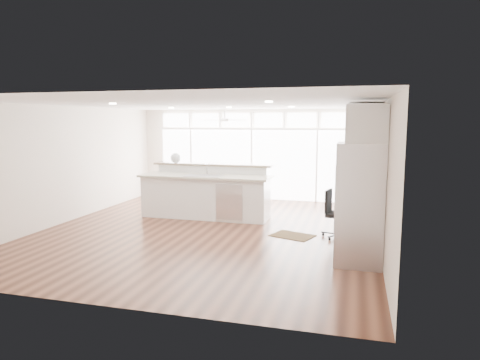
# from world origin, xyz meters

# --- Properties ---
(floor) EXTENTS (7.00, 8.00, 0.02)m
(floor) POSITION_xyz_m (0.00, 0.00, -0.01)
(floor) COLOR #3E1E13
(floor) RESTS_ON ground
(ceiling) EXTENTS (7.00, 8.00, 0.02)m
(ceiling) POSITION_xyz_m (0.00, 0.00, 2.70)
(ceiling) COLOR white
(ceiling) RESTS_ON wall_back
(wall_back) EXTENTS (7.00, 0.04, 2.70)m
(wall_back) POSITION_xyz_m (0.00, 4.00, 1.35)
(wall_back) COLOR silver
(wall_back) RESTS_ON floor
(wall_front) EXTENTS (7.00, 0.04, 2.70)m
(wall_front) POSITION_xyz_m (0.00, -4.00, 1.35)
(wall_front) COLOR silver
(wall_front) RESTS_ON floor
(wall_left) EXTENTS (0.04, 8.00, 2.70)m
(wall_left) POSITION_xyz_m (-3.50, 0.00, 1.35)
(wall_left) COLOR silver
(wall_left) RESTS_ON floor
(wall_right) EXTENTS (0.04, 8.00, 2.70)m
(wall_right) POSITION_xyz_m (3.50, 0.00, 1.35)
(wall_right) COLOR silver
(wall_right) RESTS_ON floor
(glass_wall) EXTENTS (5.80, 0.06, 2.08)m
(glass_wall) POSITION_xyz_m (0.00, 3.94, 1.05)
(glass_wall) COLOR white
(glass_wall) RESTS_ON wall_back
(transom_row) EXTENTS (5.90, 0.06, 0.40)m
(transom_row) POSITION_xyz_m (0.00, 3.94, 2.38)
(transom_row) COLOR white
(transom_row) RESTS_ON wall_back
(desk_window) EXTENTS (0.04, 0.85, 0.85)m
(desk_window) POSITION_xyz_m (3.46, 0.30, 1.55)
(desk_window) COLOR white
(desk_window) RESTS_ON wall_right
(ceiling_fan) EXTENTS (1.16, 1.16, 0.32)m
(ceiling_fan) POSITION_xyz_m (-0.50, 2.80, 2.48)
(ceiling_fan) COLOR white
(ceiling_fan) RESTS_ON ceiling
(recessed_lights) EXTENTS (3.40, 3.00, 0.02)m
(recessed_lights) POSITION_xyz_m (0.00, 0.20, 2.68)
(recessed_lights) COLOR white
(recessed_lights) RESTS_ON ceiling
(oven_cabinet) EXTENTS (0.64, 1.20, 2.50)m
(oven_cabinet) POSITION_xyz_m (3.17, 1.80, 1.25)
(oven_cabinet) COLOR white
(oven_cabinet) RESTS_ON floor
(desk_nook) EXTENTS (0.72, 1.30, 0.76)m
(desk_nook) POSITION_xyz_m (3.13, 0.30, 0.38)
(desk_nook) COLOR white
(desk_nook) RESTS_ON floor
(upper_cabinets) EXTENTS (0.64, 1.30, 0.64)m
(upper_cabinets) POSITION_xyz_m (3.17, 0.30, 2.35)
(upper_cabinets) COLOR white
(upper_cabinets) RESTS_ON wall_right
(refrigerator) EXTENTS (0.76, 0.90, 2.00)m
(refrigerator) POSITION_xyz_m (3.11, -1.35, 1.00)
(refrigerator) COLOR silver
(refrigerator) RESTS_ON floor
(fridge_cabinet) EXTENTS (0.64, 0.90, 0.60)m
(fridge_cabinet) POSITION_xyz_m (3.17, -1.35, 2.30)
(fridge_cabinet) COLOR white
(fridge_cabinet) RESTS_ON wall_right
(framed_photos) EXTENTS (0.06, 0.22, 0.80)m
(framed_photos) POSITION_xyz_m (3.46, 0.92, 1.40)
(framed_photos) COLOR black
(framed_photos) RESTS_ON wall_right
(kitchen_island) EXTENTS (3.23, 1.23, 1.28)m
(kitchen_island) POSITION_xyz_m (-0.50, 1.17, 0.64)
(kitchen_island) COLOR white
(kitchen_island) RESTS_ON floor
(rug) EXTENTS (0.97, 0.84, 0.01)m
(rug) POSITION_xyz_m (1.82, 0.01, 0.01)
(rug) COLOR #31200F
(rug) RESTS_ON floor
(office_chair) EXTENTS (0.58, 0.55, 0.96)m
(office_chair) POSITION_xyz_m (2.73, 0.12, 0.48)
(office_chair) COLOR black
(office_chair) RESTS_ON floor
(fishbowl) EXTENTS (0.27, 0.27, 0.26)m
(fishbowl) POSITION_xyz_m (-1.44, 1.58, 1.41)
(fishbowl) COLOR silver
(fishbowl) RESTS_ON kitchen_island
(monitor) EXTENTS (0.15, 0.46, 0.38)m
(monitor) POSITION_xyz_m (3.05, 0.30, 0.95)
(monitor) COLOR black
(monitor) RESTS_ON desk_nook
(keyboard) EXTENTS (0.12, 0.31, 0.02)m
(keyboard) POSITION_xyz_m (2.88, 0.30, 0.77)
(keyboard) COLOR silver
(keyboard) RESTS_ON desk_nook
(potted_plant) EXTENTS (0.29, 0.31, 0.22)m
(potted_plant) POSITION_xyz_m (3.17, 1.80, 2.61)
(potted_plant) COLOR #225124
(potted_plant) RESTS_ON oven_cabinet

